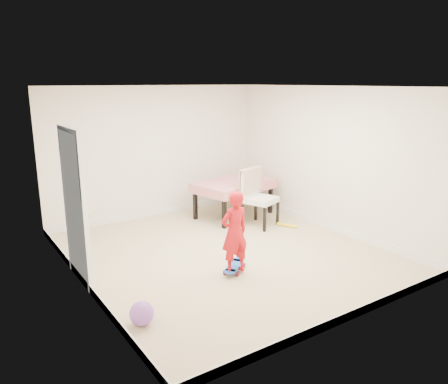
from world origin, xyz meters
TOP-DOWN VIEW (x-y plane):
  - ground at (0.00, 0.00)m, footprint 5.00×5.00m
  - ceiling at (0.00, 0.00)m, footprint 4.50×5.00m
  - wall_back at (0.00, 2.48)m, footprint 4.50×0.04m
  - wall_front at (0.00, -2.48)m, footprint 4.50×0.04m
  - wall_left at (-2.23, 0.00)m, footprint 0.04×5.00m
  - wall_right at (2.23, 0.00)m, footprint 0.04×5.00m
  - door at (-2.22, 0.30)m, footprint 0.11×0.94m
  - baseboard_back at (0.00, 2.49)m, footprint 4.50×0.02m
  - baseboard_front at (0.00, -2.49)m, footprint 4.50×0.02m
  - baseboard_left at (-2.24, 0.00)m, footprint 0.02×5.00m
  - baseboard_right at (2.24, 0.00)m, footprint 0.02×5.00m
  - dining_table at (1.24, 1.55)m, footprint 1.74×1.30m
  - dining_chair at (1.30, 0.76)m, footprint 0.79×0.84m
  - skateboard at (-0.28, -0.65)m, footprint 0.62×0.55m
  - child at (-0.35, -0.74)m, footprint 0.44×0.29m
  - balloon at (-1.98, -1.25)m, footprint 0.28×0.28m
  - foam_toy at (1.68, 0.41)m, footprint 0.24×0.38m

SIDE VIEW (x-z plane):
  - ground at x=0.00m, z-range 0.00..0.00m
  - foam_toy at x=1.68m, z-range 0.00..0.06m
  - skateboard at x=-0.28m, z-range 0.00..0.09m
  - baseboard_back at x=0.00m, z-range 0.00..0.12m
  - baseboard_front at x=0.00m, z-range 0.00..0.12m
  - baseboard_left at x=-2.24m, z-range 0.00..0.12m
  - baseboard_right at x=2.24m, z-range 0.00..0.12m
  - balloon at x=-1.98m, z-range 0.00..0.28m
  - dining_table at x=1.24m, z-range 0.00..0.73m
  - dining_chair at x=1.30m, z-range 0.00..1.09m
  - child at x=-0.35m, z-range 0.00..1.19m
  - door at x=-2.22m, z-range -0.03..2.08m
  - wall_back at x=0.00m, z-range 0.00..2.60m
  - wall_front at x=0.00m, z-range 0.00..2.60m
  - wall_left at x=-2.23m, z-range 0.00..2.60m
  - wall_right at x=2.23m, z-range 0.00..2.60m
  - ceiling at x=0.00m, z-range 2.56..2.60m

